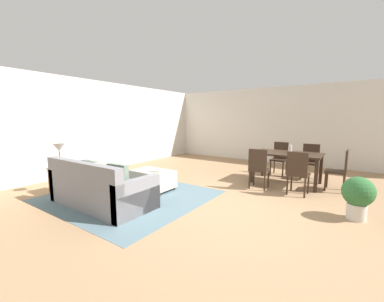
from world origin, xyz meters
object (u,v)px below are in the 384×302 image
at_px(dining_chair_far_right, 310,159).
at_px(book_on_ottoman, 157,171).
at_px(dining_chair_near_right, 298,171).
at_px(table_lamp, 59,148).
at_px(dining_chair_near_left, 258,166).
at_px(couch, 100,189).
at_px(side_table, 61,173).
at_px(dining_chair_far_left, 280,156).
at_px(dining_chair_head_east, 341,168).
at_px(ottoman_table, 153,179).
at_px(dining_table, 287,156).
at_px(potted_plant, 358,195).
at_px(vase_centerpiece, 290,149).

xyz_separation_m(dining_chair_far_right, book_on_ottoman, (-2.61, -3.08, -0.07)).
xyz_separation_m(dining_chair_near_right, dining_chair_far_right, (-0.01, 1.67, 0.00)).
bearing_deg(table_lamp, dining_chair_near_left, 38.55).
bearing_deg(book_on_ottoman, couch, -101.48).
relative_size(side_table, dining_chair_far_left, 0.60).
height_order(side_table, dining_chair_near_right, dining_chair_near_right).
height_order(dining_chair_near_left, book_on_ottoman, dining_chair_near_left).
bearing_deg(dining_chair_head_east, dining_chair_near_right, -130.53).
bearing_deg(ottoman_table, dining_chair_far_right, 48.06).
relative_size(dining_table, dining_chair_far_left, 1.68).
height_order(table_lamp, dining_table, table_lamp).
xyz_separation_m(side_table, dining_chair_far_left, (3.38, 4.43, 0.08)).
relative_size(dining_chair_far_right, dining_chair_head_east, 1.00).
xyz_separation_m(dining_chair_near_right, dining_chair_head_east, (0.71, 0.83, 0.00)).
relative_size(dining_chair_far_right, book_on_ottoman, 3.54).
height_order(dining_chair_far_left, potted_plant, dining_chair_far_left).
height_order(table_lamp, dining_chair_far_right, table_lamp).
distance_m(ottoman_table, dining_chair_near_left, 2.39).
bearing_deg(side_table, couch, 1.68).
xyz_separation_m(ottoman_table, book_on_ottoman, (0.14, -0.02, 0.20)).
height_order(side_table, dining_chair_head_east, dining_chair_head_east).
relative_size(table_lamp, dining_chair_near_right, 0.57).
xyz_separation_m(ottoman_table, dining_chair_far_right, (2.75, 3.06, 0.27)).
bearing_deg(potted_plant, dining_chair_head_east, 101.20).
xyz_separation_m(dining_chair_near_left, potted_plant, (1.84, -0.73, -0.12)).
relative_size(couch, dining_table, 1.30).
xyz_separation_m(side_table, book_on_ottoman, (1.56, 1.28, 0.01)).
height_order(side_table, dining_chair_far_right, dining_chair_far_right).
distance_m(side_table, dining_chair_near_left, 4.30).
distance_m(ottoman_table, vase_centerpiece, 3.37).
height_order(ottoman_table, dining_chair_head_east, dining_chair_head_east).
distance_m(dining_chair_near_left, vase_centerpiece, 1.07).
bearing_deg(dining_chair_head_east, side_table, -144.22).
distance_m(dining_chair_near_left, dining_chair_far_left, 1.75).
bearing_deg(table_lamp, couch, 1.68).
height_order(dining_chair_far_left, vase_centerpiece, vase_centerpiece).
height_order(ottoman_table, vase_centerpiece, vase_centerpiece).
bearing_deg(dining_chair_near_left, couch, -127.85).
height_order(dining_chair_near_right, book_on_ottoman, dining_chair_near_right).
relative_size(ottoman_table, dining_table, 0.60).
bearing_deg(side_table, dining_chair_far_left, 52.65).
xyz_separation_m(dining_chair_near_right, dining_chair_far_left, (-0.80, 1.73, 0.00)).
xyz_separation_m(side_table, potted_plant, (5.20, 1.95, -0.04)).
relative_size(table_lamp, potted_plant, 0.76).
height_order(side_table, vase_centerpiece, vase_centerpiece).
height_order(ottoman_table, dining_chair_far_right, dining_chair_far_right).
bearing_deg(dining_chair_far_right, potted_plant, -66.84).
bearing_deg(table_lamp, vase_centerpiece, 43.25).
height_order(dining_chair_near_left, vase_centerpiece, vase_centerpiece).
distance_m(couch, dining_chair_head_east, 5.00).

